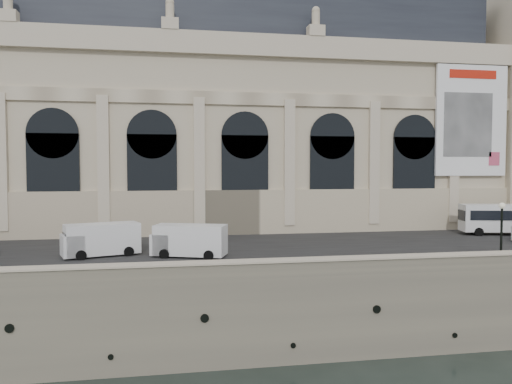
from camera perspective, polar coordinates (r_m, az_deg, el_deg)
The scene contains 8 objects.
ground at distance 37.20m, azimuth 10.56°, elevation -18.51°, with size 260.00×260.00×0.00m, color black.
quay at distance 69.33m, azimuth 0.39°, elevation -5.85°, with size 160.00×70.00×6.00m, color gray.
street at distance 48.59m, azimuth 4.83°, elevation -6.01°, with size 160.00×24.00×0.06m, color #2D2D2D.
parapet at distance 35.88m, azimuth 10.32°, elevation -8.28°, with size 160.00×1.40×1.21m.
museum at distance 63.89m, azimuth -4.28°, elevation 8.44°, with size 69.00×18.70×29.10m.
van_b at distance 43.99m, azimuth -17.66°, elevation -5.25°, with size 6.65×4.20×2.77m.
van_c at distance 42.20m, azimuth -8.00°, elevation -5.52°, with size 6.51×4.20×2.71m.
lamp_right at distance 43.93m, azimuth 26.24°, elevation -4.19°, with size 0.48×0.48×4.74m.
Camera 1 is at (-12.20, -32.43, 13.54)m, focal length 35.00 mm.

